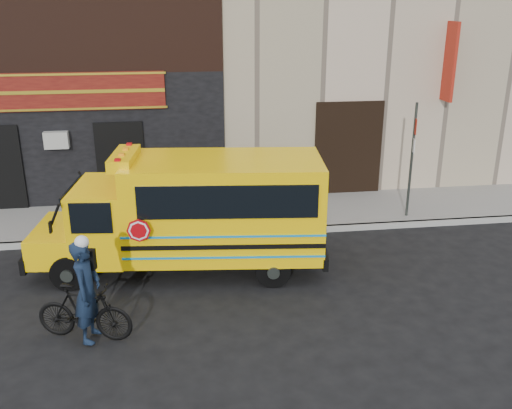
{
  "coord_description": "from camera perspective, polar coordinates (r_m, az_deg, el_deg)",
  "views": [
    {
      "loc": [
        -1.43,
        -11.87,
        6.21
      ],
      "look_at": [
        0.49,
        1.85,
        1.18
      ],
      "focal_mm": 40.0,
      "sensor_mm": 36.0,
      "label": 1
    }
  ],
  "objects": [
    {
      "name": "cyclist",
      "position": [
        11.22,
        -16.5,
        -8.54
      ],
      "size": [
        0.63,
        0.82,
        2.02
      ],
      "primitive_type": "imported",
      "rotation": [
        0.0,
        0.0,
        1.36
      ],
      "color": "#101C32",
      "rests_on": "ground"
    },
    {
      "name": "sidewalk",
      "position": [
        17.17,
        -2.66,
        -0.99
      ],
      "size": [
        40.0,
        3.0,
        0.15
      ],
      "primitive_type": "cube",
      "color": "gray",
      "rests_on": "ground"
    },
    {
      "name": "ground",
      "position": [
        13.47,
        -0.98,
        -7.48
      ],
      "size": [
        120.0,
        120.0,
        0.0
      ],
      "primitive_type": "plane",
      "color": "black",
      "rests_on": "ground"
    },
    {
      "name": "curb",
      "position": [
        15.78,
        -2.14,
        -2.92
      ],
      "size": [
        40.0,
        0.2,
        0.15
      ],
      "primitive_type": "cube",
      "color": "#9C9D97",
      "rests_on": "ground"
    },
    {
      "name": "sign_pole",
      "position": [
        16.91,
        15.32,
        4.52
      ],
      "size": [
        0.1,
        0.3,
        3.49
      ],
      "color": "#363D38",
      "rests_on": "ground"
    },
    {
      "name": "school_bus",
      "position": [
        13.46,
        -6.02,
        -0.59
      ],
      "size": [
        7.09,
        2.85,
        2.92
      ],
      "color": "black",
      "rests_on": "ground"
    },
    {
      "name": "building",
      "position": [
        22.37,
        -4.68,
        19.68
      ],
      "size": [
        20.0,
        10.7,
        12.0
      ],
      "color": "#BCA58D",
      "rests_on": "sidewalk"
    },
    {
      "name": "bicycle",
      "position": [
        11.53,
        -16.8,
        -10.25
      ],
      "size": [
        1.97,
        1.06,
        1.14
      ],
      "primitive_type": "imported",
      "rotation": [
        0.0,
        0.0,
        1.28
      ],
      "color": "black",
      "rests_on": "ground"
    }
  ]
}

